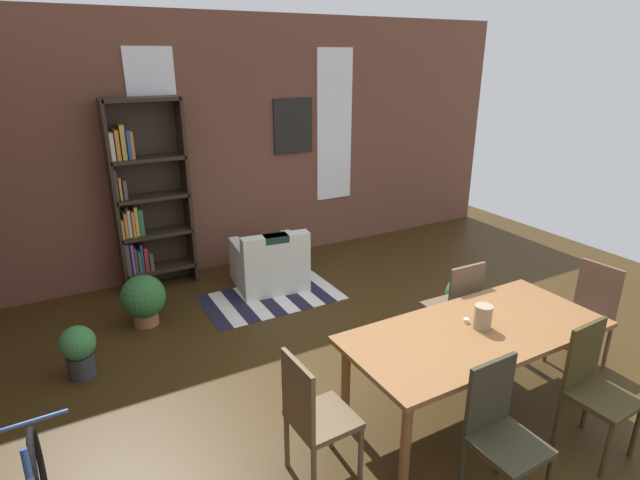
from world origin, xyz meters
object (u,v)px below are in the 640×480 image
Objects in this scene: potted_plant_by_shelf at (79,349)px; dining_table at (476,338)px; vase_on_table at (483,317)px; bookshelf_tall at (145,199)px; dining_chair_head_right at (588,312)px; potted_plant_window at (143,298)px; dining_chair_near_right at (594,385)px; dining_chair_near_left at (500,430)px; potted_plant_corner at (461,297)px; armchair_white at (270,264)px; dining_chair_head_left at (314,415)px; dining_chair_far_right at (455,305)px.

dining_table is at bearing -37.23° from potted_plant_by_shelf.
bookshelf_tall is at bearing 115.43° from vase_on_table.
dining_chair_head_right reaches higher than potted_plant_window.
dining_chair_near_right is at bearing -59.11° from vase_on_table.
dining_chair_near_left is 0.42× the size of bookshelf_tall.
bookshelf_tall is 3.75m from potted_plant_corner.
vase_on_table is 4.02m from bookshelf_tall.
dining_chair_near_right reaches higher than vase_on_table.
dining_table is 2.34× the size of armchair_white.
bookshelf_tall is 4.08× the size of potted_plant_window.
potted_plant_by_shelf is 0.88× the size of potted_plant_window.
vase_on_table is 0.20× the size of dining_chair_head_left.
dining_chair_head_right reaches higher than vase_on_table.
dining_chair_head_left is 1.97× the size of potted_plant_by_shelf.
dining_chair_head_left is 1.99m from dining_chair_far_right.
dining_chair_near_left is at bearing -65.96° from potted_plant_window.
dining_chair_near_left is at bearing -74.35° from bookshelf_tall.
dining_chair_near_right is at bearing -90.06° from dining_chair_far_right.
dining_chair_near_right is 4.85m from bookshelf_tall.
bookshelf_tall reaches higher than vase_on_table.
dining_chair_head_left is 1.07× the size of armchair_white.
armchair_white is 1.83× the size of potted_plant_corner.
bookshelf_tall is (-1.21, 4.31, 0.59)m from dining_chair_near_left.
dining_chair_far_right is at bearing 55.99° from dining_chair_near_left.
dining_chair_head_left is (-1.46, -0.00, -0.32)m from vase_on_table.
dining_chair_near_left is (0.94, -0.69, 0.00)m from dining_chair_head_left.
armchair_white is 2.29m from potted_plant_corner.
bookshelf_tall is at bearing 130.41° from dining_chair_head_right.
dining_chair_head_right is 0.42× the size of bookshelf_tall.
dining_chair_head_left is 2.38m from potted_plant_by_shelf.
potted_plant_corner is (3.65, -0.88, 0.00)m from potted_plant_by_shelf.
dining_table is at bearing -180.00° from vase_on_table.
armchair_white is at bearing 103.90° from dining_chair_near_right.
dining_table is 0.18m from vase_on_table.
dining_table is 2.98m from armchair_white.
dining_chair_head_left is 1.16m from dining_chair_near_left.
armchair_white is at bearing 71.56° from dining_chair_head_left.
dining_chair_near_left is 1.07× the size of armchair_white.
bookshelf_tall reaches higher than dining_chair_head_right.
dining_chair_far_right is at bearing -68.16° from armchair_white.
potted_plant_window is at bearing 101.84° from dining_chair_head_left.
potted_plant_by_shelf is at bearing 142.77° from dining_table.
dining_table is at bearing -179.71° from dining_chair_head_right.
potted_plant_window is (-1.50, 3.37, -0.21)m from dining_chair_near_left.
dining_chair_far_right reaches higher than armchair_white.
dining_chair_far_right and dining_chair_head_right have the same top height.
dining_chair_head_left is at bearing -108.44° from armchair_white.
potted_plant_by_shelf is at bearing -135.73° from potted_plant_window.
bookshelf_tall reaches higher than dining_table.
dining_chair_near_right is 1.72× the size of potted_plant_window.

